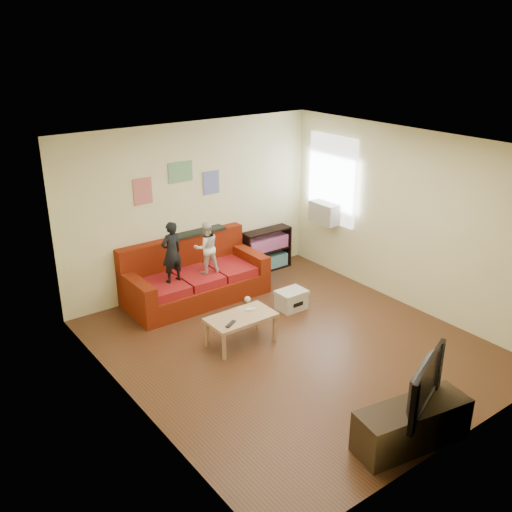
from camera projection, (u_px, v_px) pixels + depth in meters
room_shell at (293, 253)px, 7.23m from camera, size 4.52×5.02×2.72m
sofa at (194, 279)px, 9.00m from camera, size 2.21×1.02×0.97m
child_a at (172, 252)px, 8.40m from camera, size 0.36×0.26×0.94m
child_b at (206, 247)px, 8.75m from camera, size 0.45×0.39×0.82m
coffee_table at (241, 320)px, 7.65m from camera, size 0.93×0.51×0.42m
remote at (231, 324)px, 7.40m from camera, size 0.20×0.14×0.02m
game_controller at (251, 310)px, 7.77m from camera, size 0.14×0.09×0.03m
bookshelf at (266, 252)px, 10.06m from camera, size 0.93×0.28×0.74m
window at (332, 180)px, 9.59m from camera, size 0.04×1.08×1.48m
ac_unit at (325, 213)px, 9.73m from camera, size 0.28×0.55×0.35m
artwork_left at (143, 191)px, 8.47m from camera, size 0.30×0.01×0.40m
artwork_center at (180, 172)px, 8.76m from camera, size 0.42×0.01×0.32m
artwork_right at (211, 183)px, 9.15m from camera, size 0.30×0.01×0.38m
file_box at (291, 300)px, 8.69m from camera, size 0.44×0.33×0.30m
tv_stand at (412, 425)px, 5.81m from camera, size 1.30×0.63×0.47m
television at (417, 382)px, 5.62m from camera, size 0.96×0.48×0.56m
tissue at (247, 299)px, 8.93m from camera, size 0.11×0.11×0.10m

